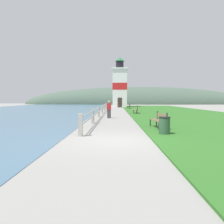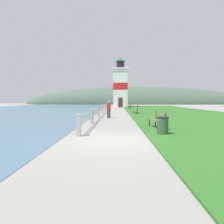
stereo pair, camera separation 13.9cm
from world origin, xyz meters
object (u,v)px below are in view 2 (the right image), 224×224
at_px(park_bench_near, 158,119).
at_px(lighthouse, 120,86).
at_px(park_bench_midway, 136,109).
at_px(park_bench_far, 130,106).
at_px(person_strolling, 109,109).
at_px(trash_bin, 163,126).

bearing_deg(park_bench_near, lighthouse, -93.14).
height_order(park_bench_midway, park_bench_far, same).
distance_m(park_bench_far, person_strolling, 19.42).
bearing_deg(park_bench_far, person_strolling, 89.23).
height_order(park_bench_midway, trash_bin, park_bench_midway).
xyz_separation_m(park_bench_near, person_strolling, (-3.00, 6.92, 0.29)).
bearing_deg(park_bench_midway, trash_bin, 93.63).
xyz_separation_m(park_bench_midway, lighthouse, (-1.50, 21.21, 4.02)).
bearing_deg(park_bench_midway, park_bench_near, 94.40).
distance_m(park_bench_near, person_strolling, 7.55).
distance_m(park_bench_midway, lighthouse, 21.64).
xyz_separation_m(park_bench_midway, trash_bin, (-0.10, -15.11, -0.12)).
bearing_deg(trash_bin, park_bench_far, 89.81).
bearing_deg(park_bench_far, lighthouse, -71.66).
xyz_separation_m(park_bench_near, park_bench_midway, (-0.09, 12.96, 0.00)).
bearing_deg(person_strolling, park_bench_far, -10.35).
distance_m(person_strolling, trash_bin, 9.51).
xyz_separation_m(park_bench_far, lighthouse, (-1.49, 8.05, 4.02)).
height_order(park_bench_midway, person_strolling, person_strolling).
bearing_deg(person_strolling, trash_bin, -164.55).
bearing_deg(park_bench_far, trash_bin, 97.64).
xyz_separation_m(park_bench_near, lighthouse, (-1.59, 34.17, 4.02)).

